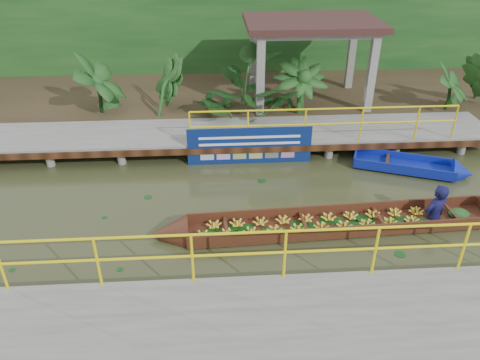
{
  "coord_description": "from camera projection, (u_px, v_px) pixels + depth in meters",
  "views": [
    {
      "loc": [
        -0.39,
        -9.33,
        6.34
      ],
      "look_at": [
        0.25,
        0.5,
        0.6
      ],
      "focal_mm": 35.0,
      "sensor_mm": 36.0,
      "label": 1
    }
  ],
  "objects": [
    {
      "name": "near_dock",
      "position": [
        305.0,
        341.0,
        7.54
      ],
      "size": [
        18.0,
        2.4,
        1.73
      ],
      "color": "slate",
      "rests_on": "ground"
    },
    {
      "name": "far_dock",
      "position": [
        226.0,
        135.0,
        13.97
      ],
      "size": [
        16.0,
        2.06,
        1.66
      ],
      "color": "slate",
      "rests_on": "ground"
    },
    {
      "name": "blue_banner",
      "position": [
        250.0,
        146.0,
        13.15
      ],
      "size": [
        3.5,
        0.04,
        1.1
      ],
      "color": "navy",
      "rests_on": "ground"
    },
    {
      "name": "vendor_boat",
      "position": [
        359.0,
        216.0,
        10.64
      ],
      "size": [
        8.78,
        1.29,
        2.13
      ],
      "rotation": [
        0.0,
        0.0,
        0.05
      ],
      "color": "#381A0F",
      "rests_on": "ground"
    },
    {
      "name": "tropical_plants",
      "position": [
        292.0,
        83.0,
        15.25
      ],
      "size": [
        14.51,
        1.51,
        1.88
      ],
      "color": "#143E17",
      "rests_on": "ground"
    },
    {
      "name": "pavilion",
      "position": [
        312.0,
        31.0,
        15.44
      ],
      "size": [
        4.4,
        3.0,
        3.0
      ],
      "color": "slate",
      "rests_on": "ground"
    },
    {
      "name": "ground",
      "position": [
        231.0,
        212.0,
        11.26
      ],
      "size": [
        80.0,
        80.0,
        0.0
      ],
      "primitive_type": "plane",
      "color": "#31371B",
      "rests_on": "ground"
    },
    {
      "name": "land_strip",
      "position": [
        221.0,
        96.0,
        17.61
      ],
      "size": [
        30.0,
        8.0,
        0.45
      ],
      "primitive_type": "cube",
      "color": "#2E2217",
      "rests_on": "ground"
    },
    {
      "name": "moored_blue_boat",
      "position": [
        432.0,
        169.0,
        12.83
      ],
      "size": [
        3.21,
        1.89,
        0.75
      ],
      "rotation": [
        0.0,
        0.0,
        -0.37
      ],
      "color": "#0D1B90",
      "rests_on": "ground"
    },
    {
      "name": "foliage_backdrop",
      "position": [
        219.0,
        32.0,
        18.87
      ],
      "size": [
        30.0,
        0.8,
        4.0
      ],
      "primitive_type": "cube",
      "color": "#143E17",
      "rests_on": "ground"
    }
  ]
}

